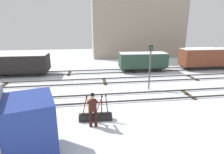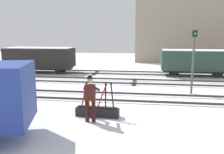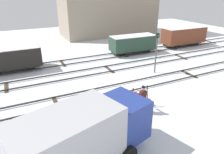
{
  "view_description": "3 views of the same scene",
  "coord_description": "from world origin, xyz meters",
  "px_view_note": "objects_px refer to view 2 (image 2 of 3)",
  "views": [
    {
      "loc": [
        -1.57,
        -11.55,
        4.93
      ],
      "look_at": [
        0.27,
        1.18,
        1.3
      ],
      "focal_mm": 28.61,
      "sensor_mm": 36.0,
      "label": 1
    },
    {
      "loc": [
        0.64,
        -11.71,
        3.33
      ],
      "look_at": [
        -1.2,
        1.63,
        0.86
      ],
      "focal_mm": 37.15,
      "sensor_mm": 36.0,
      "label": 2
    },
    {
      "loc": [
        -7.82,
        -12.41,
        7.04
      ],
      "look_at": [
        -1.7,
        0.08,
        1.13
      ],
      "focal_mm": 33.42,
      "sensor_mm": 36.0,
      "label": 3
    }
  ],
  "objects_px": {
    "switch_lever_frame": "(98,110)",
    "signal_post": "(193,55)",
    "rail_worker": "(90,95)",
    "freight_car_far_end": "(40,58)",
    "freight_car_mid_siding": "(195,61)"
  },
  "relations": [
    {
      "from": "switch_lever_frame",
      "to": "freight_car_far_end",
      "type": "bearing_deg",
      "value": 127.14
    },
    {
      "from": "rail_worker",
      "to": "freight_car_far_end",
      "type": "distance_m",
      "value": 13.2
    },
    {
      "from": "switch_lever_frame",
      "to": "freight_car_far_end",
      "type": "xyz_separation_m",
      "value": [
        -7.31,
        10.49,
        1.03
      ]
    },
    {
      "from": "switch_lever_frame",
      "to": "signal_post",
      "type": "bearing_deg",
      "value": 46.23
    },
    {
      "from": "freight_car_far_end",
      "to": "freight_car_mid_siding",
      "type": "relative_size",
      "value": 1.1
    },
    {
      "from": "switch_lever_frame",
      "to": "signal_post",
      "type": "relative_size",
      "value": 0.51
    },
    {
      "from": "freight_car_mid_siding",
      "to": "rail_worker",
      "type": "bearing_deg",
      "value": -117.11
    },
    {
      "from": "switch_lever_frame",
      "to": "rail_worker",
      "type": "height_order",
      "value": "rail_worker"
    },
    {
      "from": "freight_car_far_end",
      "to": "freight_car_mid_siding",
      "type": "distance_m",
      "value": 13.27
    },
    {
      "from": "rail_worker",
      "to": "freight_car_far_end",
      "type": "bearing_deg",
      "value": 125.11
    },
    {
      "from": "switch_lever_frame",
      "to": "freight_car_mid_siding",
      "type": "distance_m",
      "value": 12.1
    },
    {
      "from": "signal_post",
      "to": "freight_car_far_end",
      "type": "bearing_deg",
      "value": 152.9
    },
    {
      "from": "signal_post",
      "to": "freight_car_mid_siding",
      "type": "height_order",
      "value": "signal_post"
    },
    {
      "from": "freight_car_mid_siding",
      "to": "switch_lever_frame",
      "type": "bearing_deg",
      "value": -117.86
    },
    {
      "from": "switch_lever_frame",
      "to": "freight_car_mid_siding",
      "type": "bearing_deg",
      "value": 62.68
    }
  ]
}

